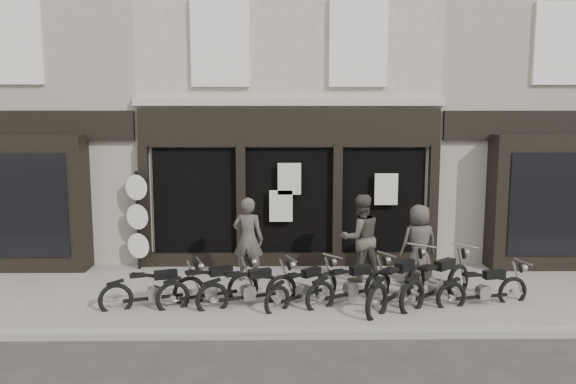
{
  "coord_description": "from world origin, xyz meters",
  "views": [
    {
      "loc": [
        -0.2,
        -10.36,
        3.75
      ],
      "look_at": [
        -0.05,
        1.6,
        2.1
      ],
      "focal_mm": 35.0,
      "sensor_mm": 36.0,
      "label": 1
    }
  ],
  "objects_px": {
    "motorcycle_1": "(210,289)",
    "motorcycle_4": "(351,288)",
    "advert_sign_post": "(138,225)",
    "motorcycle_5": "(398,288)",
    "man_left": "(248,239)",
    "man_centre": "(360,238)",
    "motorcycle_0": "(155,292)",
    "man_right": "(419,243)",
    "motorcycle_7": "(484,291)",
    "motorcycle_6": "(437,286)",
    "motorcycle_2": "(249,291)",
    "motorcycle_3": "(303,290)"
  },
  "relations": [
    {
      "from": "motorcycle_1",
      "to": "motorcycle_4",
      "type": "relative_size",
      "value": 1.04
    },
    {
      "from": "advert_sign_post",
      "to": "motorcycle_5",
      "type": "bearing_deg",
      "value": -3.14
    },
    {
      "from": "man_left",
      "to": "man_centre",
      "type": "distance_m",
      "value": 2.46
    },
    {
      "from": "motorcycle_0",
      "to": "man_right",
      "type": "bearing_deg",
      "value": -2.3
    },
    {
      "from": "motorcycle_5",
      "to": "motorcycle_4",
      "type": "bearing_deg",
      "value": 118.13
    },
    {
      "from": "motorcycle_0",
      "to": "motorcycle_7",
      "type": "relative_size",
      "value": 1.01
    },
    {
      "from": "man_right",
      "to": "advert_sign_post",
      "type": "distance_m",
      "value": 6.47
    },
    {
      "from": "motorcycle_1",
      "to": "motorcycle_6",
      "type": "distance_m",
      "value": 4.43
    },
    {
      "from": "man_right",
      "to": "advert_sign_post",
      "type": "bearing_deg",
      "value": -20.79
    },
    {
      "from": "motorcycle_4",
      "to": "motorcycle_6",
      "type": "bearing_deg",
      "value": -29.9
    },
    {
      "from": "motorcycle_2",
      "to": "man_centre",
      "type": "xyz_separation_m",
      "value": [
        2.36,
        1.61,
        0.69
      ]
    },
    {
      "from": "motorcycle_6",
      "to": "man_centre",
      "type": "distance_m",
      "value": 2.05
    },
    {
      "from": "motorcycle_0",
      "to": "motorcycle_5",
      "type": "distance_m",
      "value": 4.68
    },
    {
      "from": "motorcycle_5",
      "to": "motorcycle_7",
      "type": "relative_size",
      "value": 1.03
    },
    {
      "from": "motorcycle_0",
      "to": "motorcycle_7",
      "type": "bearing_deg",
      "value": -18.54
    },
    {
      "from": "motorcycle_2",
      "to": "man_left",
      "type": "xyz_separation_m",
      "value": [
        -0.1,
        1.61,
        0.66
      ]
    },
    {
      "from": "motorcycle_3",
      "to": "motorcycle_5",
      "type": "distance_m",
      "value": 1.83
    },
    {
      "from": "motorcycle_1",
      "to": "motorcycle_3",
      "type": "bearing_deg",
      "value": -24.43
    },
    {
      "from": "man_left",
      "to": "motorcycle_7",
      "type": "bearing_deg",
      "value": 172.45
    },
    {
      "from": "motorcycle_3",
      "to": "man_left",
      "type": "bearing_deg",
      "value": 85.44
    },
    {
      "from": "motorcycle_6",
      "to": "man_right",
      "type": "distance_m",
      "value": 1.51
    },
    {
      "from": "man_right",
      "to": "man_centre",
      "type": "bearing_deg",
      "value": -13.24
    },
    {
      "from": "man_right",
      "to": "advert_sign_post",
      "type": "xyz_separation_m",
      "value": [
        -6.39,
        0.99,
        0.23
      ]
    },
    {
      "from": "motorcycle_2",
      "to": "motorcycle_0",
      "type": "bearing_deg",
      "value": 160.06
    },
    {
      "from": "motorcycle_2",
      "to": "man_left",
      "type": "relative_size",
      "value": 1.04
    },
    {
      "from": "motorcycle_2",
      "to": "man_centre",
      "type": "distance_m",
      "value": 2.94
    },
    {
      "from": "motorcycle_5",
      "to": "motorcycle_2",
      "type": "bearing_deg",
      "value": 128.68
    },
    {
      "from": "motorcycle_3",
      "to": "motorcycle_6",
      "type": "distance_m",
      "value": 2.62
    },
    {
      "from": "motorcycle_4",
      "to": "man_left",
      "type": "distance_m",
      "value": 2.63
    },
    {
      "from": "man_centre",
      "to": "man_right",
      "type": "xyz_separation_m",
      "value": [
        1.28,
        -0.03,
        -0.11
      ]
    },
    {
      "from": "motorcycle_4",
      "to": "advert_sign_post",
      "type": "bearing_deg",
      "value": 122.97
    },
    {
      "from": "motorcycle_6",
      "to": "man_right",
      "type": "relative_size",
      "value": 1.12
    },
    {
      "from": "motorcycle_6",
      "to": "man_left",
      "type": "bearing_deg",
      "value": 117.85
    },
    {
      "from": "motorcycle_3",
      "to": "man_right",
      "type": "height_order",
      "value": "man_right"
    },
    {
      "from": "motorcycle_1",
      "to": "man_centre",
      "type": "height_order",
      "value": "man_centre"
    },
    {
      "from": "motorcycle_2",
      "to": "advert_sign_post",
      "type": "height_order",
      "value": "advert_sign_post"
    },
    {
      "from": "motorcycle_3",
      "to": "motorcycle_2",
      "type": "bearing_deg",
      "value": 144.01
    },
    {
      "from": "motorcycle_4",
      "to": "motorcycle_5",
      "type": "bearing_deg",
      "value": -40.8
    },
    {
      "from": "motorcycle_4",
      "to": "man_right",
      "type": "bearing_deg",
      "value": 10.45
    },
    {
      "from": "motorcycle_2",
      "to": "motorcycle_7",
      "type": "xyz_separation_m",
      "value": [
        4.53,
        -0.01,
        -0.02
      ]
    },
    {
      "from": "motorcycle_1",
      "to": "man_centre",
      "type": "bearing_deg",
      "value": 1.05
    },
    {
      "from": "man_left",
      "to": "man_right",
      "type": "distance_m",
      "value": 3.75
    },
    {
      "from": "motorcycle_1",
      "to": "motorcycle_3",
      "type": "relative_size",
      "value": 1.23
    },
    {
      "from": "motorcycle_5",
      "to": "man_left",
      "type": "xyz_separation_m",
      "value": [
        -2.98,
        1.62,
        0.6
      ]
    },
    {
      "from": "motorcycle_0",
      "to": "motorcycle_7",
      "type": "height_order",
      "value": "motorcycle_0"
    },
    {
      "from": "motorcycle_0",
      "to": "man_left",
      "type": "xyz_separation_m",
      "value": [
        1.7,
        1.64,
        0.67
      ]
    },
    {
      "from": "motorcycle_4",
      "to": "man_left",
      "type": "xyz_separation_m",
      "value": [
        -2.09,
        1.45,
        0.66
      ]
    },
    {
      "from": "motorcycle_6",
      "to": "motorcycle_7",
      "type": "relative_size",
      "value": 0.99
    },
    {
      "from": "motorcycle_5",
      "to": "man_right",
      "type": "xyz_separation_m",
      "value": [
        0.77,
        1.59,
        0.52
      ]
    },
    {
      "from": "motorcycle_5",
      "to": "advert_sign_post",
      "type": "bearing_deg",
      "value": 104.23
    }
  ]
}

